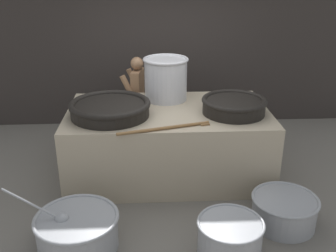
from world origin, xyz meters
The scene contains 11 objects.
ground_plane centered at (0.00, 0.00, 0.00)m, with size 60.00×60.00×0.00m, color #666059.
back_wall centered at (0.00, 2.12, 2.23)m, with size 7.93×0.24×4.45m, color #2D2826.
hearth_platform centered at (0.00, 0.00, 0.49)m, with size 2.80×1.62×0.99m.
giant_wok_near centered at (-0.78, -0.19, 1.10)m, with size 1.08×1.08×0.21m.
giant_wok_far centered at (0.88, -0.18, 1.10)m, with size 0.88×0.88×0.21m.
stock_pot centered at (-0.01, 0.47, 1.31)m, with size 0.67×0.67×0.63m.
stirring_paddle centered at (-0.03, -0.69, 1.00)m, with size 1.16×0.39×0.04m.
cook centered at (-0.45, 1.11, 0.80)m, with size 0.39×0.58×1.49m.
prep_bowl_vegetables centered at (-1.07, -1.61, 0.22)m, with size 1.19×0.91×0.76m.
prep_bowl_meat centered at (0.55, -1.81, 0.22)m, with size 0.71×0.71×0.40m.
prep_bowl_extra centered at (1.30, -1.33, 0.20)m, with size 0.78×0.78×0.36m.
Camera 1 is at (-0.28, -5.14, 2.88)m, focal length 42.00 mm.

